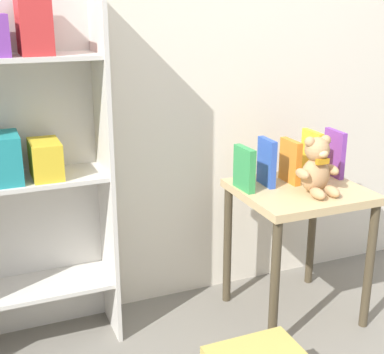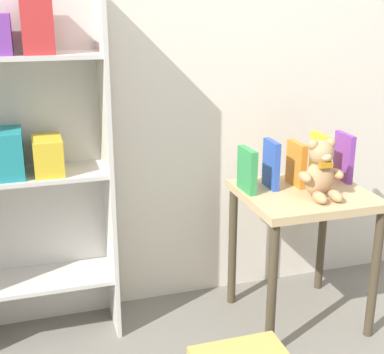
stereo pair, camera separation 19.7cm
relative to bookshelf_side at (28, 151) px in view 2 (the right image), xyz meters
name	(u,v)px [view 2 (the right image)]	position (x,y,z in m)	size (l,w,h in m)	color
wall_back	(221,42)	(0.89, 0.15, 0.41)	(4.80, 0.06, 2.50)	silver
bookshelf_side	(28,151)	(0.00, 0.00, 0.00)	(0.65, 0.28, 1.50)	beige
display_table	(303,214)	(1.14, -0.26, -0.31)	(0.55, 0.50, 0.64)	tan
teddy_bear	(321,171)	(1.17, -0.34, -0.09)	(0.19, 0.18, 0.25)	tan
book_standing_green	(247,170)	(0.90, -0.18, -0.11)	(0.03, 0.14, 0.19)	#33934C
book_standing_blue	(271,164)	(1.02, -0.16, -0.10)	(0.03, 0.13, 0.21)	#2D51B7
book_standing_orange	(296,164)	(1.14, -0.17, -0.11)	(0.03, 0.14, 0.20)	orange
book_standing_yellow	(319,158)	(1.26, -0.15, -0.09)	(0.02, 0.14, 0.23)	gold
book_standing_purple	(344,157)	(1.39, -0.16, -0.10)	(0.02, 0.15, 0.22)	purple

